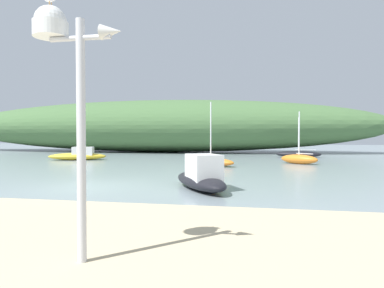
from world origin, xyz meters
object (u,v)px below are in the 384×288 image
sailboat_near_shore (298,154)px  sailboat_centre_water (211,161)px  mast_structure (63,55)px  sailboat_far_right (299,159)px  motorboat_east_reach (79,155)px  motorboat_outer_mooring (201,177)px

sailboat_near_shore → sailboat_centre_water: bearing=-124.2°
mast_structure → sailboat_centre_water: (-0.25, 16.80, -2.68)m
sailboat_centre_water → sailboat_near_shore: size_ratio=1.04×
sailboat_centre_water → sailboat_far_right: sailboat_centre_water is taller
motorboat_east_reach → sailboat_centre_water: size_ratio=1.13×
sailboat_centre_water → sailboat_near_shore: sailboat_centre_water is taller
motorboat_outer_mooring → sailboat_far_right: size_ratio=1.15×
motorboat_outer_mooring → sailboat_far_right: sailboat_far_right is taller
motorboat_east_reach → sailboat_near_shore: bearing=20.3°
motorboat_outer_mooring → sailboat_centre_water: sailboat_centre_water is taller
motorboat_east_reach → sailboat_centre_water: bearing=-16.0°
mast_structure → motorboat_outer_mooring: bearing=85.2°
sailboat_near_shore → sailboat_far_right: sailboat_far_right is taller
motorboat_outer_mooring → sailboat_near_shore: size_ratio=1.05×
sailboat_far_right → sailboat_centre_water: bearing=-155.7°
motorboat_outer_mooring → mast_structure: bearing=-94.8°
mast_structure → sailboat_near_shore: size_ratio=0.91×
mast_structure → sailboat_near_shore: 26.84m
mast_structure → sailboat_far_right: bearing=74.7°
motorboat_east_reach → sailboat_near_shore: size_ratio=1.18×
sailboat_centre_water → sailboat_far_right: 6.07m
sailboat_centre_water → sailboat_near_shore: bearing=55.8°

